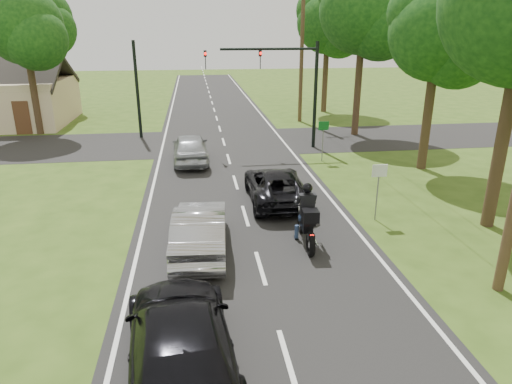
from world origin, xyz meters
TOP-DOWN VIEW (x-y plane):
  - ground at (0.00, 0.00)m, footprint 140.00×140.00m
  - road at (0.00, 10.00)m, footprint 8.00×100.00m
  - cross_road at (0.00, 16.00)m, footprint 60.00×7.00m
  - motorcycle_rider at (1.69, 1.35)m, footprint 0.69×2.45m
  - dark_suv at (1.42, 5.40)m, footprint 2.27×4.84m
  - silver_sedan at (-1.71, 1.33)m, footprint 1.85×4.60m
  - silver_suv at (-2.01, 11.67)m, footprint 1.94×4.54m
  - dark_car_behind at (-2.21, -4.05)m, footprint 2.58×5.42m
  - traffic_signal at (3.34, 14.00)m, footprint 6.38×0.44m
  - signal_pole_far at (-5.20, 18.00)m, footprint 0.20×0.20m
  - utility_pole_far at (6.20, 22.00)m, footprint 1.60×0.28m
  - sign_white at (4.70, 2.98)m, footprint 0.55×0.07m
  - sign_green at (4.90, 10.98)m, footprint 0.55×0.07m
  - tree_row_c at (9.75, 8.80)m, footprint 4.80×4.65m
  - tree_row_d at (9.10, 16.76)m, footprint 5.76×5.58m
  - tree_row_e at (9.48, 25.78)m, footprint 5.28×5.12m
  - tree_left_near at (-11.73, 19.78)m, footprint 5.12×4.96m
  - tree_left_far at (-13.70, 29.76)m, footprint 5.76×5.58m

SIDE VIEW (x-z plane):
  - ground at x=0.00m, z-range 0.00..0.00m
  - cross_road at x=0.00m, z-range 0.00..0.01m
  - road at x=0.00m, z-range 0.00..0.01m
  - dark_suv at x=1.42m, z-range 0.01..1.35m
  - silver_sedan at x=-1.71m, z-range 0.01..1.50m
  - dark_car_behind at x=-2.21m, z-range 0.01..1.54m
  - silver_suv at x=-2.01m, z-range 0.01..1.54m
  - motorcycle_rider at x=1.69m, z-range -0.23..1.88m
  - sign_white at x=4.70m, z-range 0.54..2.66m
  - sign_green at x=4.90m, z-range 0.54..2.66m
  - signal_pole_far at x=-5.20m, z-range 0.00..6.00m
  - traffic_signal at x=3.34m, z-range 1.14..7.14m
  - utility_pole_far at x=6.20m, z-range 0.08..10.08m
  - tree_row_c at x=9.75m, z-range 1.85..10.61m
  - tree_left_near at x=-11.73m, z-range 1.92..11.14m
  - tree_row_e at x=9.48m, z-range 2.03..11.64m
  - tree_left_far at x=-13.70m, z-range 2.06..12.20m
  - tree_row_d at x=9.10m, z-range 2.21..12.66m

